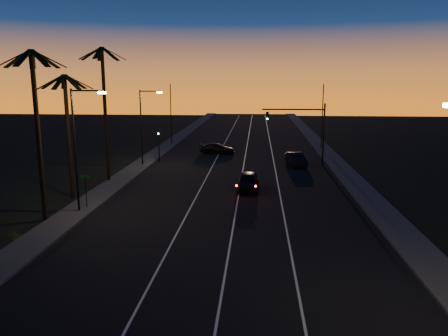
# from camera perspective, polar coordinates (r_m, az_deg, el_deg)

# --- Properties ---
(road) EXTENTS (20.00, 170.00, 0.01)m
(road) POSITION_cam_1_polar(r_m,az_deg,el_deg) (41.12, 1.48, -2.02)
(road) COLOR black
(road) RESTS_ON ground
(sidewalk_left) EXTENTS (2.40, 170.00, 0.16)m
(sidewalk_left) POSITION_cam_1_polar(r_m,az_deg,el_deg) (43.13, -13.55, -1.61)
(sidewalk_left) COLOR #363633
(sidewalk_left) RESTS_ON ground
(sidewalk_right) EXTENTS (2.40, 170.00, 0.16)m
(sidewalk_right) POSITION_cam_1_polar(r_m,az_deg,el_deg) (42.07, 16.91, -2.11)
(sidewalk_right) COLOR #363633
(sidewalk_right) RESTS_ON ground
(lane_stripe_left) EXTENTS (0.12, 160.00, 0.01)m
(lane_stripe_left) POSITION_cam_1_polar(r_m,az_deg,el_deg) (41.38, -2.67, -1.93)
(lane_stripe_left) COLOR silver
(lane_stripe_left) RESTS_ON road
(lane_stripe_mid) EXTENTS (0.12, 160.00, 0.01)m
(lane_stripe_mid) POSITION_cam_1_polar(r_m,az_deg,el_deg) (41.10, 2.18, -2.02)
(lane_stripe_mid) COLOR silver
(lane_stripe_mid) RESTS_ON road
(lane_stripe_right) EXTENTS (0.12, 160.00, 0.01)m
(lane_stripe_right) POSITION_cam_1_polar(r_m,az_deg,el_deg) (41.12, 7.06, -2.09)
(lane_stripe_right) COLOR silver
(lane_stripe_right) RESTS_ON road
(palm_near) EXTENTS (4.25, 4.16, 11.53)m
(palm_near) POSITION_cam_1_polar(r_m,az_deg,el_deg) (31.63, -23.26, 5.96)
(palm_near) COLOR black
(palm_near) RESTS_ON ground
(palm_mid) EXTENTS (4.25, 4.16, 10.03)m
(palm_mid) POSITION_cam_1_polar(r_m,az_deg,el_deg) (37.34, -19.75, 5.66)
(palm_mid) COLOR black
(palm_mid) RESTS_ON ground
(palm_far) EXTENTS (4.25, 4.16, 12.53)m
(palm_far) POSITION_cam_1_polar(r_m,az_deg,el_deg) (42.44, -15.33, 8.38)
(palm_far) COLOR black
(palm_far) RESTS_ON ground
(streetlight_left_near) EXTENTS (2.55, 0.26, 9.00)m
(streetlight_left_near) POSITION_cam_1_polar(r_m,az_deg,el_deg) (32.81, -18.47, 3.38)
(streetlight_left_near) COLOR black
(streetlight_left_near) RESTS_ON ground
(streetlight_left_far) EXTENTS (2.55, 0.26, 8.50)m
(streetlight_left_far) POSITION_cam_1_polar(r_m,az_deg,el_deg) (49.80, -10.44, 6.05)
(streetlight_left_far) COLOR black
(streetlight_left_far) RESTS_ON ground
(street_sign) EXTENTS (0.70, 0.06, 2.60)m
(street_sign) POSITION_cam_1_polar(r_m,az_deg,el_deg) (34.42, -17.60, -2.42)
(street_sign) COLOR black
(street_sign) RESTS_ON ground
(signal_mast) EXTENTS (7.10, 0.41, 7.00)m
(signal_mast) POSITION_cam_1_polar(r_m,az_deg,el_deg) (50.42, 10.27, 5.81)
(signal_mast) COLOR black
(signal_mast) RESTS_ON ground
(signal_post) EXTENTS (0.28, 0.37, 4.20)m
(signal_post) POSITION_cam_1_polar(r_m,az_deg,el_deg) (51.67, -8.52, 3.89)
(signal_post) COLOR black
(signal_post) RESTS_ON ground
(far_pole_left) EXTENTS (0.14, 0.14, 9.00)m
(far_pole_left) POSITION_cam_1_polar(r_m,az_deg,el_deg) (66.43, -6.95, 6.99)
(far_pole_left) COLOR black
(far_pole_left) RESTS_ON ground
(far_pole_right) EXTENTS (0.14, 0.14, 9.00)m
(far_pole_right) POSITION_cam_1_polar(r_m,az_deg,el_deg) (62.79, 12.71, 6.54)
(far_pole_right) COLOR black
(far_pole_right) RESTS_ON ground
(lead_car) EXTENTS (2.01, 5.19, 1.57)m
(lead_car) POSITION_cam_1_polar(r_m,az_deg,el_deg) (38.57, 3.14, -1.74)
(lead_car) COLOR black
(lead_car) RESTS_ON road
(right_car) EXTENTS (2.36, 4.62, 1.45)m
(right_car) POSITION_cam_1_polar(r_m,az_deg,el_deg) (50.18, 9.38, 1.14)
(right_car) COLOR black
(right_car) RESTS_ON road
(cross_car) EXTENTS (4.78, 2.20, 1.35)m
(cross_car) POSITION_cam_1_polar(r_m,az_deg,el_deg) (57.63, -0.91, 2.58)
(cross_car) COLOR black
(cross_car) RESTS_ON road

